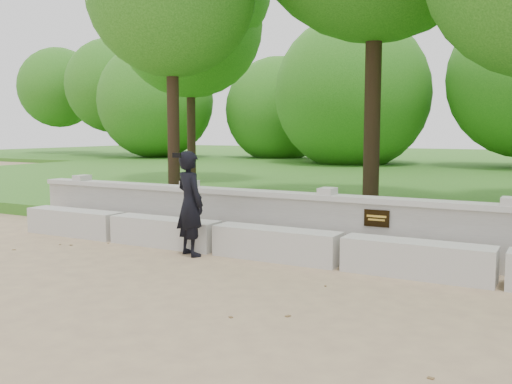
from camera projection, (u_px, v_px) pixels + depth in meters
ground at (280, 305)px, 6.07m from camera, size 80.00×80.00×0.00m
lawn at (473, 184)px, 18.26m from camera, size 40.00×22.00×0.25m
concrete_bench at (342, 251)px, 7.70m from camera, size 11.90×0.45×0.45m
parapet_wall at (359, 226)px, 8.29m from camera, size 12.50×0.35×0.90m
man_main at (190, 204)px, 8.40m from camera, size 0.67×0.64×1.55m
tree_far_left at (190, 13)px, 17.59m from camera, size 4.54×4.54×7.49m
shrub_a at (283, 208)px, 9.64m from camera, size 0.36×0.33×0.57m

